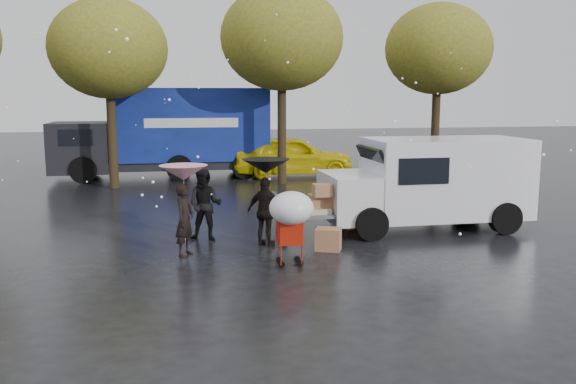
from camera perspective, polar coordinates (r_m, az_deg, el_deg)
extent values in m
plane|color=black|center=(12.51, -3.57, -5.98)|extent=(90.00, 90.00, 0.00)
imported|color=black|center=(12.54, -9.64, -2.57)|extent=(0.56, 0.64, 1.48)
imported|color=black|center=(13.75, -7.76, -1.21)|extent=(0.94, 0.83, 1.62)
imported|color=black|center=(13.15, -2.08, -1.85)|extent=(0.92, 0.82, 1.50)
cylinder|color=#4C4C4C|center=(12.52, -9.65, -2.07)|extent=(0.02, 0.02, 1.70)
cone|color=#E75F79|center=(12.38, -9.76, 1.79)|extent=(0.97, 0.97, 0.30)
sphere|color=#4C4C4C|center=(12.38, -9.76, 1.93)|extent=(0.06, 0.06, 0.06)
cylinder|color=#4C4C4C|center=(13.13, -2.08, -1.34)|extent=(0.02, 0.02, 1.74)
cone|color=black|center=(13.00, -2.11, 2.44)|extent=(1.03, 1.03, 0.30)
sphere|color=#4C4C4C|center=(13.00, -2.11, 2.57)|extent=(0.06, 0.06, 0.06)
cube|color=slate|center=(13.86, 1.83, -2.13)|extent=(1.50, 0.80, 0.08)
cylinder|color=slate|center=(13.67, -1.23, -1.22)|extent=(0.04, 0.04, 0.60)
cube|color=#986642|center=(13.99, 3.14, -1.04)|extent=(0.55, 0.45, 0.40)
cube|color=#986642|center=(13.66, 0.70, -1.38)|extent=(0.45, 0.40, 0.35)
cube|color=#986642|center=(13.69, 3.21, 0.18)|extent=(0.40, 0.35, 0.28)
cube|color=tan|center=(13.85, 2.04, -1.72)|extent=(0.90, 0.55, 0.12)
cylinder|color=black|center=(13.54, -0.36, -4.44)|extent=(0.16, 0.05, 0.16)
cylinder|color=black|center=(14.15, -0.84, -3.84)|extent=(0.16, 0.05, 0.16)
cylinder|color=black|center=(13.80, 4.55, -4.20)|extent=(0.16, 0.05, 0.16)
cylinder|color=black|center=(14.41, 3.87, -3.63)|extent=(0.16, 0.05, 0.16)
cube|color=#AB1B09|center=(11.69, 0.14, -3.75)|extent=(0.47, 0.41, 0.45)
cylinder|color=#AB1B09|center=(11.43, 0.32, -2.15)|extent=(0.42, 0.02, 0.02)
cylinder|color=#4C4C4C|center=(11.45, 0.32, -2.49)|extent=(0.02, 0.02, 0.60)
ellipsoid|color=white|center=(11.41, 0.32, -1.51)|extent=(0.84, 0.84, 0.63)
cylinder|color=black|center=(11.65, -0.59, -6.79)|extent=(0.12, 0.04, 0.12)
cylinder|color=black|center=(11.96, -0.86, -6.38)|extent=(0.12, 0.04, 0.12)
cylinder|color=black|center=(11.72, 1.16, -6.69)|extent=(0.12, 0.04, 0.12)
cylinder|color=black|center=(12.02, 0.84, -6.29)|extent=(0.12, 0.04, 0.12)
cube|color=silver|center=(15.38, 14.50, 1.34)|extent=(3.80, 2.00, 1.90)
cube|color=silver|center=(14.57, 5.88, -0.43)|extent=(1.20, 1.95, 1.10)
cube|color=black|center=(14.63, 8.00, 2.93)|extent=(0.37, 1.70, 0.67)
cube|color=slate|center=(14.50, 3.77, -2.06)|extent=(0.12, 1.90, 0.25)
cylinder|color=black|center=(13.83, 7.78, -2.96)|extent=(0.76, 0.28, 0.76)
cylinder|color=black|center=(15.61, 5.55, -1.54)|extent=(0.76, 0.28, 0.76)
cylinder|color=black|center=(15.21, 19.65, -2.32)|extent=(0.76, 0.28, 0.76)
cylinder|color=black|center=(16.84, 16.38, -1.09)|extent=(0.76, 0.28, 0.76)
cube|color=navy|center=(24.55, -9.10, 6.30)|extent=(6.00, 2.50, 2.80)
cube|color=black|center=(24.82, -18.81, 3.99)|extent=(2.20, 2.40, 1.90)
cube|color=black|center=(24.66, -11.34, 2.64)|extent=(8.00, 2.30, 0.35)
cube|color=silver|center=(23.29, -9.00, 6.41)|extent=(3.50, 0.03, 0.35)
cylinder|color=black|center=(23.73, -18.61, 1.97)|extent=(1.00, 0.30, 1.00)
cylinder|color=black|center=(26.00, -17.96, 2.59)|extent=(1.00, 0.30, 1.00)
cylinder|color=black|center=(23.69, -4.07, 2.41)|extent=(1.00, 0.30, 1.00)
cylinder|color=black|center=(25.96, -4.68, 2.99)|extent=(1.00, 0.30, 1.00)
cube|color=#986642|center=(12.91, 3.80, -4.43)|extent=(0.64, 0.59, 0.47)
cube|color=#986642|center=(15.06, 6.25, -2.71)|extent=(0.48, 0.38, 0.37)
imported|color=yellow|center=(24.49, 0.41, 3.41)|extent=(4.89, 2.11, 1.65)
cylinder|color=black|center=(22.09, -16.17, 6.12)|extent=(0.32, 0.32, 4.48)
ellipsoid|color=#445819|center=(22.12, -16.47, 12.76)|extent=(4.00, 4.00, 3.40)
cylinder|color=black|center=(22.36, -0.58, 7.05)|extent=(0.32, 0.32, 4.90)
ellipsoid|color=#445819|center=(22.44, -0.59, 14.22)|extent=(4.40, 4.40, 3.74)
cylinder|color=black|center=(24.18, 13.64, 6.62)|extent=(0.32, 0.32, 4.62)
ellipsoid|color=#445819|center=(24.22, 13.88, 12.87)|extent=(4.00, 4.00, 3.40)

